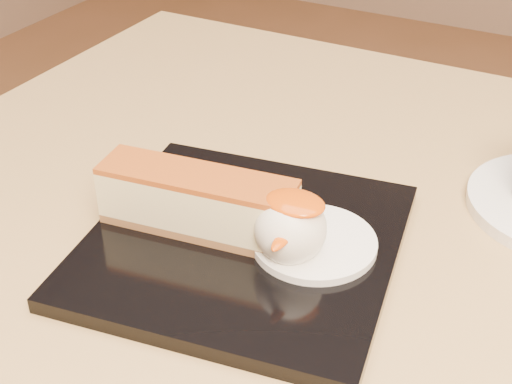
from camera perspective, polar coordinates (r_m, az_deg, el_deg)
The scene contains 6 objects.
dessert_plate at distance 0.53m, azimuth -1.03°, elevation -4.16°, with size 0.22×0.22×0.01m, color black.
cheesecake at distance 0.52m, azimuth -4.71°, elevation -0.76°, with size 0.15×0.06×0.05m.
cream_smear at distance 0.51m, azimuth 4.68°, elevation -4.05°, with size 0.09×0.09×0.01m, color white.
ice_cream_scoop at distance 0.49m, azimuth 2.77°, elevation -2.93°, with size 0.05×0.05×0.05m, color white.
mango_sauce at distance 0.48m, azimuth 3.16°, elevation -0.87°, with size 0.04×0.03×0.01m, color #D94B06.
mint_sprig at distance 0.54m, azimuth 2.96°, elevation -1.37°, with size 0.04×0.03×0.00m.
Camera 1 is at (0.15, -0.37, 1.05)m, focal length 50.00 mm.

